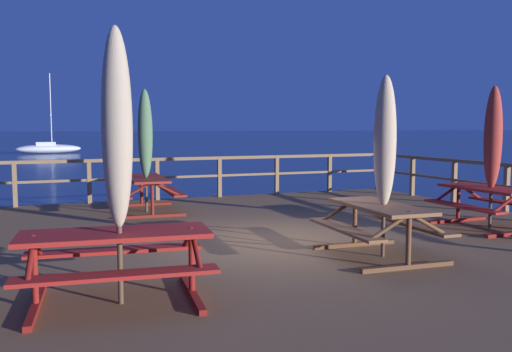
{
  "coord_description": "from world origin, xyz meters",
  "views": [
    {
      "loc": [
        -3.55,
        -8.15,
        2.61
      ],
      "look_at": [
        0.0,
        0.87,
        1.73
      ],
      "focal_mm": 38.13,
      "sensor_mm": 36.0,
      "label": 1
    }
  ],
  "objects_px": {
    "patio_umbrella_tall_mid_right": "(117,129)",
    "patio_umbrella_tall_front": "(493,138)",
    "picnic_table_mid_centre": "(380,219)",
    "picnic_table_front_right": "(487,198)",
    "patio_umbrella_tall_back_right": "(385,142)",
    "picnic_table_mid_left": "(146,186)",
    "picnic_table_front_left": "(116,251)",
    "sailboat_distant": "(48,148)",
    "patio_umbrella_short_front": "(145,134)"
  },
  "relations": [
    {
      "from": "patio_umbrella_tall_mid_right",
      "to": "patio_umbrella_tall_front",
      "type": "bearing_deg",
      "value": 15.19
    },
    {
      "from": "picnic_table_mid_centre",
      "to": "picnic_table_front_right",
      "type": "distance_m",
      "value": 3.36
    },
    {
      "from": "patio_umbrella_tall_back_right",
      "to": "patio_umbrella_tall_front",
      "type": "relative_size",
      "value": 1.0
    },
    {
      "from": "patio_umbrella_tall_front",
      "to": "picnic_table_mid_left",
      "type": "bearing_deg",
      "value": 141.92
    },
    {
      "from": "picnic_table_front_left",
      "to": "patio_umbrella_tall_back_right",
      "type": "relative_size",
      "value": 0.81
    },
    {
      "from": "patio_umbrella_tall_back_right",
      "to": "picnic_table_front_left",
      "type": "bearing_deg",
      "value": -169.91
    },
    {
      "from": "picnic_table_mid_centre",
      "to": "picnic_table_front_right",
      "type": "relative_size",
      "value": 1.03
    },
    {
      "from": "picnic_table_mid_centre",
      "to": "picnic_table_front_right",
      "type": "xyz_separation_m",
      "value": [
        3.15,
        1.18,
        0.0
      ]
    },
    {
      "from": "picnic_table_mid_left",
      "to": "picnic_table_mid_centre",
      "type": "height_order",
      "value": "same"
    },
    {
      "from": "picnic_table_front_right",
      "to": "sailboat_distant",
      "type": "distance_m",
      "value": 49.14
    },
    {
      "from": "picnic_table_mid_left",
      "to": "picnic_table_front_left",
      "type": "bearing_deg",
      "value": -102.99
    },
    {
      "from": "picnic_table_mid_left",
      "to": "picnic_table_mid_centre",
      "type": "bearing_deg",
      "value": -66.54
    },
    {
      "from": "picnic_table_mid_centre",
      "to": "patio_umbrella_short_front",
      "type": "xyz_separation_m",
      "value": [
        -2.39,
        5.42,
        1.16
      ]
    },
    {
      "from": "patio_umbrella_tall_front",
      "to": "patio_umbrella_tall_mid_right",
      "type": "distance_m",
      "value": 7.21
    },
    {
      "from": "picnic_table_front_right",
      "to": "patio_umbrella_tall_front",
      "type": "relative_size",
      "value": 0.69
    },
    {
      "from": "picnic_table_mid_left",
      "to": "patio_umbrella_tall_front",
      "type": "relative_size",
      "value": 0.83
    },
    {
      "from": "patio_umbrella_tall_front",
      "to": "picnic_table_front_right",
      "type": "bearing_deg",
      "value": 127.51
    },
    {
      "from": "picnic_table_front_left",
      "to": "patio_umbrella_tall_mid_right",
      "type": "relative_size",
      "value": 0.73
    },
    {
      "from": "picnic_table_mid_centre",
      "to": "patio_umbrella_tall_mid_right",
      "type": "relative_size",
      "value": 0.64
    },
    {
      "from": "picnic_table_front_left",
      "to": "patio_umbrella_short_front",
      "type": "distance_m",
      "value": 6.38
    },
    {
      "from": "picnic_table_front_left",
      "to": "patio_umbrella_tall_mid_right",
      "type": "height_order",
      "value": "patio_umbrella_tall_mid_right"
    },
    {
      "from": "picnic_table_front_right",
      "to": "picnic_table_mid_left",
      "type": "bearing_deg",
      "value": 142.06
    },
    {
      "from": "picnic_table_front_right",
      "to": "patio_umbrella_tall_mid_right",
      "type": "relative_size",
      "value": 0.62
    },
    {
      "from": "picnic_table_front_right",
      "to": "picnic_table_front_left",
      "type": "bearing_deg",
      "value": -164.97
    },
    {
      "from": "patio_umbrella_tall_mid_right",
      "to": "picnic_table_mid_centre",
      "type": "bearing_deg",
      "value": 11.53
    },
    {
      "from": "patio_umbrella_tall_front",
      "to": "picnic_table_front_left",
      "type": "bearing_deg",
      "value": -165.48
    },
    {
      "from": "picnic_table_mid_left",
      "to": "picnic_table_front_right",
      "type": "relative_size",
      "value": 1.2
    },
    {
      "from": "picnic_table_mid_centre",
      "to": "picnic_table_front_left",
      "type": "bearing_deg",
      "value": -169.72
    },
    {
      "from": "patio_umbrella_short_front",
      "to": "patio_umbrella_tall_front",
      "type": "xyz_separation_m",
      "value": [
        5.58,
        -4.3,
        -0.05
      ]
    },
    {
      "from": "picnic_table_front_left",
      "to": "patio_umbrella_tall_back_right",
      "type": "xyz_separation_m",
      "value": [
        3.87,
        0.69,
        1.1
      ]
    },
    {
      "from": "patio_umbrella_tall_back_right",
      "to": "sailboat_distant",
      "type": "height_order",
      "value": "sailboat_distant"
    },
    {
      "from": "sailboat_distant",
      "to": "picnic_table_front_right",
      "type": "bearing_deg",
      "value": -81.67
    },
    {
      "from": "picnic_table_mid_centre",
      "to": "patio_umbrella_tall_back_right",
      "type": "height_order",
      "value": "patio_umbrella_tall_back_right"
    },
    {
      "from": "patio_umbrella_short_front",
      "to": "sailboat_distant",
      "type": "relative_size",
      "value": 0.35
    },
    {
      "from": "patio_umbrella_short_front",
      "to": "picnic_table_front_right",
      "type": "bearing_deg",
      "value": -37.48
    },
    {
      "from": "picnic_table_front_left",
      "to": "picnic_table_mid_left",
      "type": "bearing_deg",
      "value": 77.01
    },
    {
      "from": "picnic_table_mid_left",
      "to": "picnic_table_mid_centre",
      "type": "relative_size",
      "value": 1.17
    },
    {
      "from": "picnic_table_front_left",
      "to": "patio_umbrella_tall_front",
      "type": "relative_size",
      "value": 0.81
    },
    {
      "from": "patio_umbrella_short_front",
      "to": "patio_umbrella_tall_back_right",
      "type": "height_order",
      "value": "patio_umbrella_short_front"
    },
    {
      "from": "sailboat_distant",
      "to": "patio_umbrella_short_front",
      "type": "bearing_deg",
      "value": -87.97
    },
    {
      "from": "picnic_table_front_right",
      "to": "sailboat_distant",
      "type": "bearing_deg",
      "value": 98.33
    },
    {
      "from": "picnic_table_front_right",
      "to": "picnic_table_mid_centre",
      "type": "bearing_deg",
      "value": -159.49
    },
    {
      "from": "patio_umbrella_tall_back_right",
      "to": "patio_umbrella_tall_front",
      "type": "distance_m",
      "value": 3.32
    },
    {
      "from": "patio_umbrella_tall_front",
      "to": "sailboat_distant",
      "type": "xyz_separation_m",
      "value": [
        -7.16,
        48.67,
        -1.89
      ]
    },
    {
      "from": "picnic_table_mid_centre",
      "to": "patio_umbrella_short_front",
      "type": "height_order",
      "value": "patio_umbrella_short_front"
    },
    {
      "from": "patio_umbrella_tall_back_right",
      "to": "picnic_table_mid_centre",
      "type": "bearing_deg",
      "value": 178.58
    },
    {
      "from": "patio_umbrella_tall_front",
      "to": "patio_umbrella_tall_mid_right",
      "type": "relative_size",
      "value": 0.9
    },
    {
      "from": "picnic_table_front_right",
      "to": "patio_umbrella_short_front",
      "type": "bearing_deg",
      "value": 142.52
    },
    {
      "from": "patio_umbrella_tall_front",
      "to": "patio_umbrella_tall_mid_right",
      "type": "xyz_separation_m",
      "value": [
        -6.96,
        -1.89,
        0.19
      ]
    },
    {
      "from": "patio_umbrella_tall_back_right",
      "to": "sailboat_distant",
      "type": "distance_m",
      "value": 49.99
    }
  ]
}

